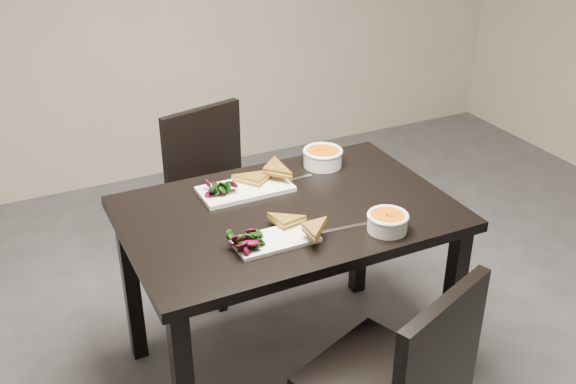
% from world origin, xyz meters
% --- Properties ---
extents(table, '(1.20, 0.80, 0.75)m').
position_xyz_m(table, '(-0.10, 0.48, 0.65)').
color(table, black).
rests_on(table, ground).
extents(chair_near, '(0.54, 0.54, 0.85)m').
position_xyz_m(chair_near, '(-0.05, -0.21, 0.48)').
color(chair_near, black).
rests_on(chair_near, ground).
extents(chair_far, '(0.51, 0.51, 0.85)m').
position_xyz_m(chair_far, '(-0.10, 1.25, 0.48)').
color(chair_far, black).
rests_on(chair_far, ground).
extents(plate_near, '(0.28, 0.14, 0.01)m').
position_xyz_m(plate_near, '(-0.24, 0.30, 0.76)').
color(plate_near, white).
rests_on(plate_near, table).
extents(sandwich_near, '(0.16, 0.13, 0.05)m').
position_xyz_m(sandwich_near, '(-0.17, 0.31, 0.79)').
color(sandwich_near, olive).
rests_on(sandwich_near, plate_near).
extents(salad_near, '(0.09, 0.08, 0.04)m').
position_xyz_m(salad_near, '(-0.34, 0.30, 0.78)').
color(salad_near, black).
rests_on(salad_near, plate_near).
extents(soup_bowl_near, '(0.15, 0.15, 0.07)m').
position_xyz_m(soup_bowl_near, '(0.14, 0.19, 0.79)').
color(soup_bowl_near, white).
rests_on(soup_bowl_near, table).
extents(cutlery_near, '(0.18, 0.03, 0.00)m').
position_xyz_m(cutlery_near, '(0.01, 0.27, 0.75)').
color(cutlery_near, silver).
rests_on(cutlery_near, table).
extents(plate_far, '(0.36, 0.18, 0.02)m').
position_xyz_m(plate_far, '(-0.19, 0.68, 0.76)').
color(plate_far, white).
rests_on(plate_far, table).
extents(sandwich_far, '(0.22, 0.21, 0.06)m').
position_xyz_m(sandwich_far, '(-0.12, 0.67, 0.80)').
color(sandwich_far, olive).
rests_on(sandwich_far, plate_far).
extents(salad_far, '(0.11, 0.10, 0.05)m').
position_xyz_m(salad_far, '(-0.29, 0.68, 0.79)').
color(salad_far, black).
rests_on(salad_far, plate_far).
extents(soup_bowl_far, '(0.17, 0.17, 0.07)m').
position_xyz_m(soup_bowl_far, '(0.19, 0.75, 0.79)').
color(soup_bowl_far, white).
rests_on(soup_bowl_far, table).
extents(cutlery_far, '(0.18, 0.03, 0.00)m').
position_xyz_m(cutlery_far, '(0.02, 0.69, 0.75)').
color(cutlery_far, silver).
rests_on(cutlery_far, table).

